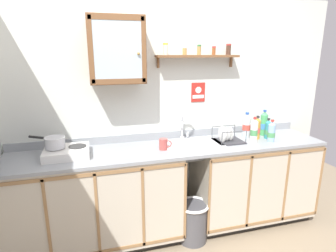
{
  "coord_description": "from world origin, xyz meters",
  "views": [
    {
      "loc": [
        -0.74,
        -2.03,
        1.83
      ],
      "look_at": [
        -0.03,
        0.51,
        1.13
      ],
      "focal_mm": 29.48,
      "sensor_mm": 36.0,
      "label": 1
    }
  ],
  "objects_px": {
    "bottle_detergent_teal_5": "(268,130)",
    "trash_bin": "(193,221)",
    "wall_cabinet": "(116,50)",
    "dish_rack": "(227,138)",
    "warning_sign": "(198,92)",
    "sink": "(191,146)",
    "bottle_juice_amber_1": "(257,129)",
    "mug": "(164,144)",
    "hot_plate_stove": "(67,152)",
    "bottle_opaque_white_0": "(254,131)",
    "bottle_soda_green_4": "(264,124)",
    "bottle_water_clear_2": "(246,126)",
    "bottle_water_blue_3": "(271,132)",
    "saucepan": "(54,142)"
  },
  "relations": [
    {
      "from": "hot_plate_stove",
      "to": "bottle_water_clear_2",
      "type": "xyz_separation_m",
      "value": [
        1.81,
        0.06,
        0.09
      ]
    },
    {
      "from": "bottle_water_clear_2",
      "to": "bottle_detergent_teal_5",
      "type": "height_order",
      "value": "bottle_water_clear_2"
    },
    {
      "from": "bottle_opaque_white_0",
      "to": "wall_cabinet",
      "type": "xyz_separation_m",
      "value": [
        -1.32,
        0.23,
        0.79
      ]
    },
    {
      "from": "bottle_soda_green_4",
      "to": "warning_sign",
      "type": "xyz_separation_m",
      "value": [
        -0.72,
        0.16,
        0.35
      ]
    },
    {
      "from": "bottle_water_clear_2",
      "to": "trash_bin",
      "type": "distance_m",
      "value": 1.13
    },
    {
      "from": "bottle_water_clear_2",
      "to": "bottle_water_blue_3",
      "type": "xyz_separation_m",
      "value": [
        0.18,
        -0.18,
        -0.03
      ]
    },
    {
      "from": "bottle_water_blue_3",
      "to": "warning_sign",
      "type": "distance_m",
      "value": 0.86
    },
    {
      "from": "saucepan",
      "to": "trash_bin",
      "type": "xyz_separation_m",
      "value": [
        1.23,
        -0.23,
        -0.86
      ]
    },
    {
      "from": "hot_plate_stove",
      "to": "bottle_detergent_teal_5",
      "type": "distance_m",
      "value": 2.03
    },
    {
      "from": "bottle_water_clear_2",
      "to": "mug",
      "type": "xyz_separation_m",
      "value": [
        -0.94,
        -0.12,
        -0.08
      ]
    },
    {
      "from": "saucepan",
      "to": "trash_bin",
      "type": "height_order",
      "value": "saucepan"
    },
    {
      "from": "mug",
      "to": "trash_bin",
      "type": "distance_m",
      "value": 0.84
    },
    {
      "from": "sink",
      "to": "wall_cabinet",
      "type": "height_order",
      "value": "wall_cabinet"
    },
    {
      "from": "sink",
      "to": "hot_plate_stove",
      "type": "height_order",
      "value": "sink"
    },
    {
      "from": "dish_rack",
      "to": "warning_sign",
      "type": "bearing_deg",
      "value": 129.38
    },
    {
      "from": "bottle_soda_green_4",
      "to": "warning_sign",
      "type": "height_order",
      "value": "warning_sign"
    },
    {
      "from": "wall_cabinet",
      "to": "trash_bin",
      "type": "height_order",
      "value": "wall_cabinet"
    },
    {
      "from": "sink",
      "to": "mug",
      "type": "distance_m",
      "value": 0.33
    },
    {
      "from": "bottle_detergent_teal_5",
      "to": "warning_sign",
      "type": "height_order",
      "value": "warning_sign"
    },
    {
      "from": "saucepan",
      "to": "wall_cabinet",
      "type": "relative_size",
      "value": 0.55
    },
    {
      "from": "trash_bin",
      "to": "sink",
      "type": "bearing_deg",
      "value": 78.07
    },
    {
      "from": "hot_plate_stove",
      "to": "bottle_water_blue_3",
      "type": "height_order",
      "value": "bottle_water_blue_3"
    },
    {
      "from": "bottle_detergent_teal_5",
      "to": "mug",
      "type": "xyz_separation_m",
      "value": [
        -1.15,
        -0.04,
        -0.04
      ]
    },
    {
      "from": "mug",
      "to": "bottle_detergent_teal_5",
      "type": "bearing_deg",
      "value": 1.94
    },
    {
      "from": "bottle_detergent_teal_5",
      "to": "mug",
      "type": "bearing_deg",
      "value": -178.06
    },
    {
      "from": "warning_sign",
      "to": "trash_bin",
      "type": "bearing_deg",
      "value": -113.58
    },
    {
      "from": "bottle_juice_amber_1",
      "to": "warning_sign",
      "type": "height_order",
      "value": "warning_sign"
    },
    {
      "from": "bottle_juice_amber_1",
      "to": "bottle_detergent_teal_5",
      "type": "bearing_deg",
      "value": -8.98
    },
    {
      "from": "sink",
      "to": "hot_plate_stove",
      "type": "distance_m",
      "value": 1.18
    },
    {
      "from": "wall_cabinet",
      "to": "dish_rack",
      "type": "bearing_deg",
      "value": -7.54
    },
    {
      "from": "mug",
      "to": "hot_plate_stove",
      "type": "bearing_deg",
      "value": 175.99
    },
    {
      "from": "hot_plate_stove",
      "to": "bottle_juice_amber_1",
      "type": "relative_size",
      "value": 1.54
    },
    {
      "from": "wall_cabinet",
      "to": "trash_bin",
      "type": "xyz_separation_m",
      "value": [
        0.64,
        -0.33,
        -1.64
      ]
    },
    {
      "from": "dish_rack",
      "to": "mug",
      "type": "xyz_separation_m",
      "value": [
        -0.69,
        -0.05,
        0.01
      ]
    },
    {
      "from": "hot_plate_stove",
      "to": "mug",
      "type": "bearing_deg",
      "value": -4.01
    },
    {
      "from": "bottle_detergent_teal_5",
      "to": "trash_bin",
      "type": "relative_size",
      "value": 0.54
    },
    {
      "from": "bottle_opaque_white_0",
      "to": "bottle_water_clear_2",
      "type": "bearing_deg",
      "value": 86.94
    },
    {
      "from": "dish_rack",
      "to": "bottle_water_blue_3",
      "type": "bearing_deg",
      "value": -14.43
    },
    {
      "from": "saucepan",
      "to": "warning_sign",
      "type": "height_order",
      "value": "warning_sign"
    },
    {
      "from": "sink",
      "to": "warning_sign",
      "type": "distance_m",
      "value": 0.57
    },
    {
      "from": "bottle_detergent_teal_5",
      "to": "mug",
      "type": "distance_m",
      "value": 1.16
    },
    {
      "from": "saucepan",
      "to": "mug",
      "type": "relative_size",
      "value": 2.72
    },
    {
      "from": "dish_rack",
      "to": "wall_cabinet",
      "type": "relative_size",
      "value": 0.49
    },
    {
      "from": "bottle_water_clear_2",
      "to": "bottle_juice_amber_1",
      "type": "bearing_deg",
      "value": -32.88
    },
    {
      "from": "saucepan",
      "to": "bottle_opaque_white_0",
      "type": "height_order",
      "value": "bottle_opaque_white_0"
    },
    {
      "from": "bottle_juice_amber_1",
      "to": "bottle_detergent_teal_5",
      "type": "relative_size",
      "value": 1.13
    },
    {
      "from": "bottle_detergent_teal_5",
      "to": "mug",
      "type": "relative_size",
      "value": 1.88
    },
    {
      "from": "bottle_juice_amber_1",
      "to": "mug",
      "type": "height_order",
      "value": "bottle_juice_amber_1"
    },
    {
      "from": "saucepan",
      "to": "bottle_soda_green_4",
      "type": "bearing_deg",
      "value": 1.97
    },
    {
      "from": "bottle_soda_green_4",
      "to": "dish_rack",
      "type": "bearing_deg",
      "value": -167.19
    }
  ]
}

